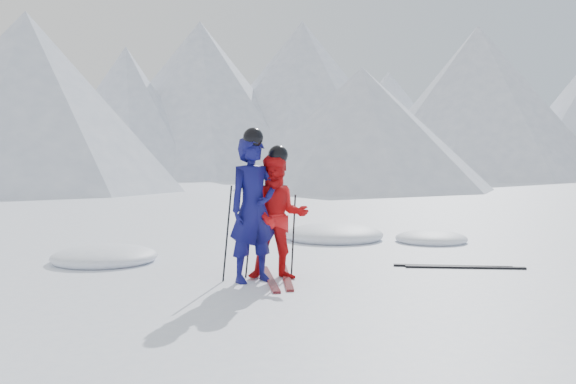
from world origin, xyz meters
name	(u,v)px	position (x,y,z in m)	size (l,w,h in m)	color
ground	(421,262)	(0.00, 0.00, 0.00)	(160.00, 160.00, 0.00)	white
mountain_range	(167,87)	(5.71, 35.31, 6.72)	(106.15, 62.94, 15.53)	#B2BCD1
skier_blue	(253,209)	(-2.87, -0.22, 0.93)	(0.68, 0.45, 1.87)	#0D0E53
skier_red	(278,217)	(-2.51, -0.21, 0.82)	(0.80, 0.62, 1.64)	red
pole_blue_left	(227,233)	(-3.17, -0.07, 0.62)	(0.02, 0.02, 1.24)	black
pole_blue_right	(263,230)	(-2.62, 0.03, 0.62)	(0.02, 0.02, 1.24)	black
pole_red_left	(250,237)	(-2.81, 0.04, 0.55)	(0.02, 0.02, 1.10)	black
pole_red_right	(293,235)	(-2.21, -0.06, 0.55)	(0.02, 0.02, 1.10)	black
ski_worn_left	(270,279)	(-2.63, -0.21, 0.01)	(0.09, 1.70, 0.03)	black
ski_worn_right	(286,277)	(-2.39, -0.21, 0.01)	(0.09, 1.70, 0.03)	black
ski_loose_a	(453,266)	(0.14, -0.55, 0.01)	(0.09, 1.70, 0.03)	black
ski_loose_b	(465,267)	(0.24, -0.70, 0.01)	(0.09, 1.70, 0.03)	black
snow_lumps	(295,245)	(-0.88, 2.49, 0.00)	(7.46, 2.80, 0.43)	white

